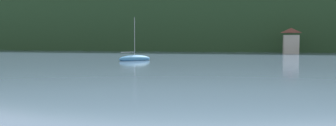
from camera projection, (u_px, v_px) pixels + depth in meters
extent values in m
cube|color=#264223|center=(241.00, 22.00, 116.95)|extent=(352.00, 49.06, 17.11)
ellipsoid|color=#264223|center=(139.00, 32.00, 137.80)|extent=(246.40, 34.34, 45.80)
cube|color=#BCB29E|center=(291.00, 44.00, 84.74)|extent=(3.30, 3.82, 4.19)
pyramid|color=brown|center=(291.00, 30.00, 84.53)|extent=(3.47, 4.01, 1.16)
ellipsoid|color=teal|center=(135.00, 59.00, 56.28)|extent=(4.75, 4.83, 1.15)
cylinder|color=#B7B7BC|center=(135.00, 37.00, 56.07)|extent=(0.06, 0.06, 5.97)
cylinder|color=#ADADB2|center=(128.00, 52.00, 55.59)|extent=(1.65, 1.71, 0.06)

